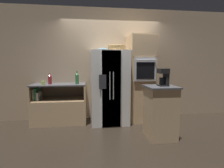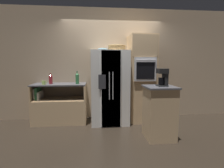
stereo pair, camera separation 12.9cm
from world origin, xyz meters
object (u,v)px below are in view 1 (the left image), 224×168
bottle_short (50,79)px  coffee_maker (164,76)px  bottle_tall (77,78)px  refrigerator (109,87)px  mug (43,83)px  fruit_bowl (103,49)px  wicker_basket (117,48)px  wall_oven (141,78)px

bottle_short → coffee_maker: (2.30, -1.11, 0.12)m
bottle_tall → refrigerator: bearing=-3.2°
bottle_tall → coffee_maker: coffee_maker is taller
refrigerator → bottle_tall: refrigerator is taller
refrigerator → bottle_tall: (-0.76, 0.04, 0.22)m
mug → fruit_bowl: bearing=0.0°
wicker_basket → bottle_tall: 1.17m
mug → wall_oven: bearing=2.8°
coffee_maker → refrigerator: bearing=132.4°
refrigerator → bottle_short: refrigerator is taller
bottle_tall → bottle_short: 0.63m
wall_oven → wicker_basket: (-0.62, -0.10, 0.73)m
bottle_short → refrigerator: bearing=-4.5°
wicker_basket → refrigerator: bearing=168.8°
bottle_tall → mug: 0.76m
fruit_bowl → mug: bearing=-180.0°
mug → coffee_maker: bearing=-21.6°
wall_oven → mug: (-2.29, -0.11, -0.06)m
fruit_bowl → coffee_maker: (1.07, -0.96, -0.56)m
wall_oven → bottle_tall: size_ratio=6.89×
fruit_bowl → mug: (-1.34, -0.00, -0.76)m
wicker_basket → bottle_short: (-1.55, 0.14, -0.72)m
wall_oven → mug: size_ratio=18.57×
wall_oven → coffee_maker: size_ratio=6.38×
wall_oven → bottle_tall: 1.55m
wicker_basket → bottle_short: 1.72m
wicker_basket → fruit_bowl: size_ratio=1.76×
bottle_tall → fruit_bowl: bearing=-7.8°
wall_oven → bottle_tall: wall_oven is taller
refrigerator → fruit_bowl: bearing=-166.1°
refrigerator → bottle_tall: 0.79m
fruit_bowl → bottle_short: fruit_bowl is taller
refrigerator → fruit_bowl: 0.90m
wall_oven → coffee_maker: bearing=-83.4°
fruit_bowl → coffee_maker: bearing=-41.8°
wall_oven → fruit_bowl: wall_oven is taller
wall_oven → bottle_short: bearing=179.0°
fruit_bowl → bottle_short: bearing=173.1°
wall_oven → wicker_basket: size_ratio=5.01×
fruit_bowl → bottle_tall: 0.90m
refrigerator → bottle_short: (-1.38, 0.11, 0.20)m
refrigerator → bottle_short: 1.40m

